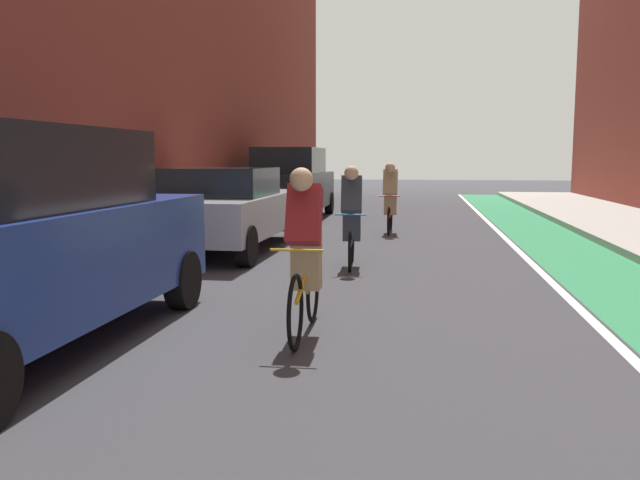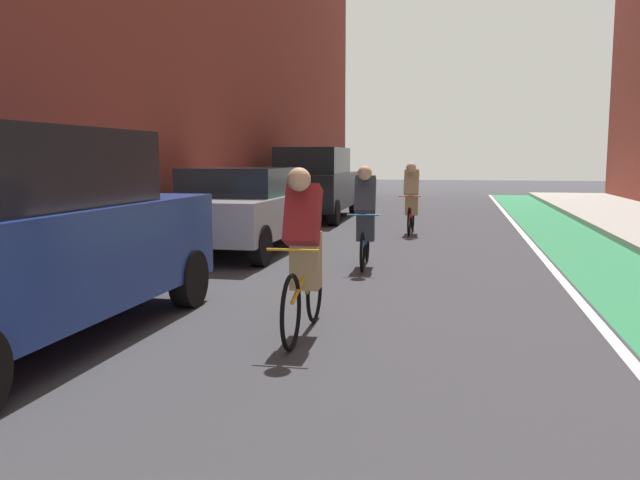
% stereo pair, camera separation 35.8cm
% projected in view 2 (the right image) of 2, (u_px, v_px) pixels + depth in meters
% --- Properties ---
extents(ground_plane, '(80.63, 80.63, 0.00)m').
position_uv_depth(ground_plane, '(401.00, 261.00, 11.00)').
color(ground_plane, '#38383D').
extents(bike_lane_paint, '(1.60, 36.65, 0.00)m').
position_uv_depth(bike_lane_paint, '(586.00, 250.00, 12.29)').
color(bike_lane_paint, '#2D8451').
rests_on(bike_lane_paint, ground).
extents(lane_divider_stripe, '(0.12, 36.65, 0.00)m').
position_uv_depth(lane_divider_stripe, '(536.00, 249.00, 12.47)').
color(lane_divider_stripe, white).
rests_on(lane_divider_stripe, ground).
extents(parked_suv_blue, '(2.00, 4.64, 1.98)m').
position_uv_depth(parked_suv_blue, '(15.00, 236.00, 5.95)').
color(parked_suv_blue, navy).
rests_on(parked_suv_blue, ground).
extents(parked_sedan_silver, '(2.05, 4.75, 1.53)m').
position_uv_depth(parked_sedan_silver, '(243.00, 208.00, 12.30)').
color(parked_sedan_silver, '#9EA0A8').
rests_on(parked_sedan_silver, ground).
extents(parked_suv_black, '(1.98, 4.79, 1.98)m').
position_uv_depth(parked_suv_black, '(315.00, 183.00, 18.45)').
color(parked_suv_black, black).
rests_on(parked_suv_black, ground).
extents(cyclist_mid, '(0.48, 1.75, 1.63)m').
position_uv_depth(cyclist_mid, '(304.00, 252.00, 6.36)').
color(cyclist_mid, black).
rests_on(cyclist_mid, ground).
extents(cyclist_trailing, '(0.48, 1.67, 1.59)m').
position_uv_depth(cyclist_trailing, '(365.00, 216.00, 10.38)').
color(cyclist_trailing, black).
rests_on(cyclist_trailing, ground).
extents(cyclist_far, '(0.48, 1.69, 1.60)m').
position_uv_depth(cyclist_far, '(411.00, 196.00, 14.93)').
color(cyclist_far, black).
rests_on(cyclist_far, ground).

